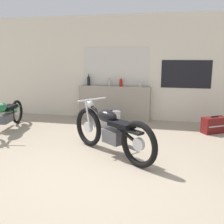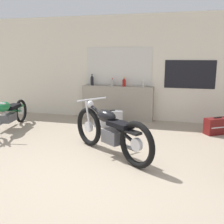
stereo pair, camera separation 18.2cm
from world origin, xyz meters
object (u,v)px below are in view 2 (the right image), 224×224
bottle_right_center (143,84)px  hard_case_darkred (217,126)px  motorcycle_black (110,131)px  motorcycle_green (6,114)px  bottle_center (124,82)px  bottle_leftmost (92,80)px  bottle_left_center (112,82)px  hard_case_silver (111,119)px

bottle_right_center → hard_case_darkred: bottle_right_center is taller
bottle_right_center → motorcycle_black: 2.65m
motorcycle_green → bottle_right_center: bearing=29.4°
bottle_center → bottle_right_center: bearing=-1.3°
bottle_leftmost → bottle_left_center: bottle_leftmost is taller
hard_case_darkred → bottle_leftmost: bearing=166.5°
bottle_right_center → hard_case_silver: bottle_right_center is taller
bottle_right_center → motorcycle_black: (-0.21, -2.58, -0.57)m
bottle_leftmost → hard_case_darkred: bearing=-13.5°
bottle_right_center → motorcycle_green: (-2.98, -1.68, -0.61)m
bottle_leftmost → bottle_left_center: 0.58m
bottle_right_center → motorcycle_green: 3.47m
bottle_left_center → bottle_right_center: bearing=-5.1°
bottle_left_center → hard_case_darkred: bearing=-16.8°
bottle_leftmost → motorcycle_black: size_ratio=0.18×
bottle_center → hard_case_silver: 1.11m
bottle_left_center → hard_case_darkred: 2.90m
bottle_leftmost → motorcycle_green: size_ratio=0.15×
bottle_leftmost → motorcycle_black: (1.23, -2.63, -0.62)m
hard_case_silver → motorcycle_black: bearing=-75.6°
bottle_center → motorcycle_black: bottle_center is taller
bottle_center → hard_case_silver: (-0.17, -0.70, -0.84)m
bottle_center → hard_case_silver: bearing=-103.7°
hard_case_darkred → hard_case_silver: size_ratio=1.03×
motorcycle_green → hard_case_darkred: 4.87m
bottle_leftmost → hard_case_silver: (0.75, -0.74, -0.87)m
bottle_right_center → motorcycle_green: bottle_right_center is taller
bottle_left_center → bottle_center: 0.35m
bottle_left_center → bottle_right_center: bottle_left_center is taller
bottle_center → bottle_leftmost: bearing=177.4°
bottle_left_center → motorcycle_green: size_ratio=0.10×
motorcycle_black → hard_case_silver: 1.97m
motorcycle_green → bottle_leftmost: bearing=48.4°
bottle_center → hard_case_darkred: bottle_center is taller
bottle_right_center → hard_case_silver: (-0.69, -0.69, -0.82)m
bottle_leftmost → hard_case_darkred: 3.44m
bottle_leftmost → bottle_right_center: bearing=-2.1°
bottle_center → motorcycle_green: bottle_center is taller
hard_case_darkred → bottle_right_center: bearing=158.1°
hard_case_silver → motorcycle_green: bearing=-156.6°
bottle_left_center → bottle_right_center: size_ratio=1.10×
bottle_leftmost → bottle_left_center: (0.58, 0.02, -0.05)m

